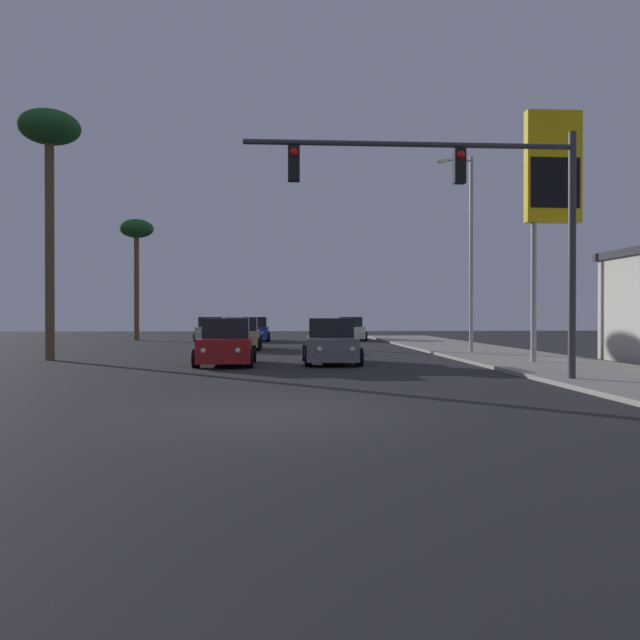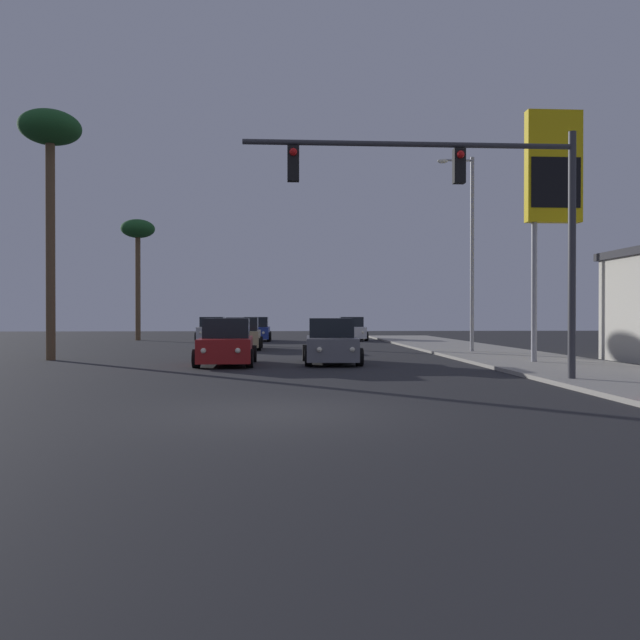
{
  "view_description": "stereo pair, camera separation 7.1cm",
  "coord_description": "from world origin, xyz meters",
  "px_view_note": "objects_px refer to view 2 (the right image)",
  "views": [
    {
      "loc": [
        0.07,
        -11.36,
        1.78
      ],
      "look_at": [
        1.3,
        8.65,
        1.63
      ],
      "focal_mm": 35.0,
      "sensor_mm": 36.0,
      "label": 1
    },
    {
      "loc": [
        0.14,
        -11.37,
        1.78
      ],
      "look_at": [
        1.3,
        8.65,
        1.63
      ],
      "focal_mm": 35.0,
      "sensor_mm": 36.0,
      "label": 2
    }
  ],
  "objects_px": {
    "street_lamp": "(469,244)",
    "car_red": "(227,344)",
    "car_blue": "(256,330)",
    "car_grey": "(331,343)",
    "gas_station_sign": "(554,181)",
    "car_tan": "(242,335)",
    "car_white": "(351,330)",
    "palm_tree_near": "(50,143)",
    "traffic_light_mast": "(476,200)",
    "car_silver": "(212,330)",
    "palm_tree_far": "(138,235)"
  },
  "relations": [
    {
      "from": "traffic_light_mast",
      "to": "gas_station_sign",
      "type": "bearing_deg",
      "value": 51.43
    },
    {
      "from": "car_white",
      "to": "street_lamp",
      "type": "bearing_deg",
      "value": 105.13
    },
    {
      "from": "car_tan",
      "to": "car_grey",
      "type": "height_order",
      "value": "same"
    },
    {
      "from": "car_grey",
      "to": "palm_tree_far",
      "type": "bearing_deg",
      "value": -59.03
    },
    {
      "from": "gas_station_sign",
      "to": "palm_tree_near",
      "type": "relative_size",
      "value": 0.91
    },
    {
      "from": "car_red",
      "to": "car_tan",
      "type": "bearing_deg",
      "value": -91.25
    },
    {
      "from": "car_tan",
      "to": "street_lamp",
      "type": "relative_size",
      "value": 0.48
    },
    {
      "from": "car_tan",
      "to": "traffic_light_mast",
      "type": "distance_m",
      "value": 18.79
    },
    {
      "from": "car_white",
      "to": "traffic_light_mast",
      "type": "xyz_separation_m",
      "value": [
        0.16,
        -28.48,
        4.04
      ]
    },
    {
      "from": "palm_tree_far",
      "to": "car_grey",
      "type": "bearing_deg",
      "value": -61.28
    },
    {
      "from": "car_grey",
      "to": "car_white",
      "type": "distance_m",
      "value": 21.63
    },
    {
      "from": "palm_tree_near",
      "to": "car_grey",
      "type": "bearing_deg",
      "value": -11.75
    },
    {
      "from": "street_lamp",
      "to": "gas_station_sign",
      "type": "bearing_deg",
      "value": -80.76
    },
    {
      "from": "car_tan",
      "to": "gas_station_sign",
      "type": "bearing_deg",
      "value": 136.39
    },
    {
      "from": "street_lamp",
      "to": "car_red",
      "type": "bearing_deg",
      "value": -151.39
    },
    {
      "from": "car_silver",
      "to": "car_white",
      "type": "distance_m",
      "value": 9.91
    },
    {
      "from": "palm_tree_far",
      "to": "traffic_light_mast",
      "type": "bearing_deg",
      "value": -62.23
    },
    {
      "from": "street_lamp",
      "to": "palm_tree_far",
      "type": "distance_m",
      "value": 25.59
    },
    {
      "from": "car_red",
      "to": "car_grey",
      "type": "bearing_deg",
      "value": -175.44
    },
    {
      "from": "car_white",
      "to": "palm_tree_far",
      "type": "height_order",
      "value": "palm_tree_far"
    },
    {
      "from": "palm_tree_far",
      "to": "car_white",
      "type": "bearing_deg",
      "value": -3.29
    },
    {
      "from": "gas_station_sign",
      "to": "car_grey",
      "type": "bearing_deg",
      "value": 171.26
    },
    {
      "from": "palm_tree_far",
      "to": "palm_tree_near",
      "type": "bearing_deg",
      "value": -86.6
    },
    {
      "from": "car_silver",
      "to": "car_white",
      "type": "height_order",
      "value": "same"
    },
    {
      "from": "car_silver",
      "to": "traffic_light_mast",
      "type": "relative_size",
      "value": 0.5
    },
    {
      "from": "car_blue",
      "to": "street_lamp",
      "type": "bearing_deg",
      "value": 124.63
    },
    {
      "from": "car_tan",
      "to": "car_red",
      "type": "distance_m",
      "value": 10.25
    },
    {
      "from": "traffic_light_mast",
      "to": "street_lamp",
      "type": "distance_m",
      "value": 12.97
    },
    {
      "from": "car_grey",
      "to": "car_white",
      "type": "relative_size",
      "value": 1.0
    },
    {
      "from": "car_silver",
      "to": "palm_tree_far",
      "type": "height_order",
      "value": "palm_tree_far"
    },
    {
      "from": "traffic_light_mast",
      "to": "gas_station_sign",
      "type": "distance_m",
      "value": 7.71
    },
    {
      "from": "car_white",
      "to": "street_lamp",
      "type": "height_order",
      "value": "street_lamp"
    },
    {
      "from": "car_silver",
      "to": "palm_tree_near",
      "type": "xyz_separation_m",
      "value": [
        -4.21,
        -19.07,
        7.86
      ]
    },
    {
      "from": "car_red",
      "to": "palm_tree_near",
      "type": "height_order",
      "value": "palm_tree_near"
    },
    {
      "from": "gas_station_sign",
      "to": "car_blue",
      "type": "bearing_deg",
      "value": 117.85
    },
    {
      "from": "traffic_light_mast",
      "to": "street_lamp",
      "type": "relative_size",
      "value": 0.97
    },
    {
      "from": "car_silver",
      "to": "car_grey",
      "type": "bearing_deg",
      "value": 106.38
    },
    {
      "from": "car_white",
      "to": "palm_tree_near",
      "type": "height_order",
      "value": "palm_tree_near"
    },
    {
      "from": "car_tan",
      "to": "gas_station_sign",
      "type": "distance_m",
      "value": 17.22
    },
    {
      "from": "car_white",
      "to": "traffic_light_mast",
      "type": "relative_size",
      "value": 0.5
    },
    {
      "from": "car_white",
      "to": "gas_station_sign",
      "type": "distance_m",
      "value": 23.87
    },
    {
      "from": "car_grey",
      "to": "car_red",
      "type": "xyz_separation_m",
      "value": [
        -3.82,
        -0.43,
        0.0
      ]
    },
    {
      "from": "car_blue",
      "to": "street_lamp",
      "type": "xyz_separation_m",
      "value": [
        10.53,
        -15.36,
        4.36
      ]
    },
    {
      "from": "car_white",
      "to": "palm_tree_near",
      "type": "relative_size",
      "value": 0.44
    },
    {
      "from": "car_silver",
      "to": "car_white",
      "type": "bearing_deg",
      "value": 178.98
    },
    {
      "from": "car_white",
      "to": "palm_tree_near",
      "type": "xyz_separation_m",
      "value": [
        -14.11,
        -19.12,
        7.86
      ]
    },
    {
      "from": "car_grey",
      "to": "gas_station_sign",
      "type": "relative_size",
      "value": 0.48
    },
    {
      "from": "car_silver",
      "to": "car_grey",
      "type": "xyz_separation_m",
      "value": [
        6.82,
        -21.36,
        0.0
      ]
    },
    {
      "from": "car_red",
      "to": "palm_tree_far",
      "type": "relative_size",
      "value": 0.5
    },
    {
      "from": "car_blue",
      "to": "car_tan",
      "type": "relative_size",
      "value": 1.0
    }
  ]
}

